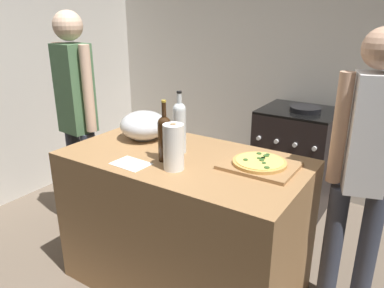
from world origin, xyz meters
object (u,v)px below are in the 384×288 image
Objects in this scene: mixing_bowl at (144,125)px; wine_bottle_dark at (165,136)px; paper_towel_roll at (173,147)px; pizza at (260,162)px; wine_bottle_amber at (180,125)px; person_in_red at (363,168)px; person_in_stripes at (77,112)px; stove at (295,159)px.

mixing_bowl is 0.88× the size of wine_bottle_dark.
mixing_bowl is 0.56m from paper_towel_roll.
pizza is at bearing 35.48° from paper_towel_roll.
wine_bottle_amber is at bearing -174.66° from pizza.
wine_bottle_amber is at bearing -12.20° from mixing_bowl.
wine_bottle_amber is 0.16m from wine_bottle_dark.
person_in_red is at bearing 21.51° from pizza.
paper_towel_roll is 0.15× the size of person_in_stripes.
person_in_red reaches higher than wine_bottle_dark.
person_in_stripes is (-1.09, 0.28, -0.02)m from paper_towel_roll.
person_in_stripes reaches higher than pizza.
person_in_stripes reaches higher than paper_towel_roll.
person_in_stripes is at bearing -174.25° from person_in_red.
stove is (0.66, 1.30, -0.54)m from mixing_bowl.
paper_towel_roll is 1.01m from person_in_red.
pizza is 0.84× the size of wine_bottle_dark.
person_in_stripes is (-1.28, -1.33, 0.55)m from stove.
mixing_bowl is 0.63m from person_in_stripes.
wine_bottle_dark is 0.21× the size of person_in_stripes.
mixing_bowl is at bearing -116.78° from stove.
stove is at bearing 78.76° from wine_bottle_dark.
person_in_red is (1.98, 0.20, -0.06)m from person_in_stripes.
mixing_bowl is 1.55m from stove.
paper_towel_roll is at bearing -96.80° from stove.
paper_towel_roll is at bearing -151.91° from person_in_red.
pizza is 0.31× the size of stove.
mixing_bowl is at bearing 178.13° from pizza.
stove is (-0.20, 1.33, -0.48)m from pizza.
mixing_bowl is 1.22× the size of paper_towel_roll.
pizza is 1.42m from stove.
pizza is 0.17× the size of person_in_stripes.
person_in_stripes is (-1.48, -0.00, 0.08)m from pizza.
person_in_red is at bearing 28.09° from paper_towel_roll.
mixing_bowl is 1.37m from person_in_red.
person_in_stripes reaches higher than person_in_red.
pizza is at bearing 21.89° from wine_bottle_dark.
stove reaches higher than pizza.
paper_towel_roll reaches higher than pizza.
pizza is 0.18× the size of person_in_red.
wine_bottle_amber reaches higher than wine_bottle_dark.
wine_bottle_amber is 1.05m from person_in_red.
person_in_stripes is (-0.63, -0.03, 0.01)m from mixing_bowl.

